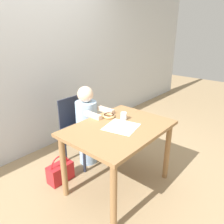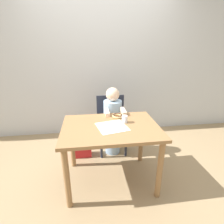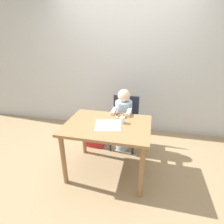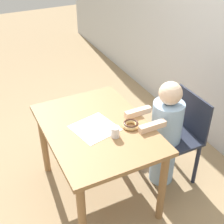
{
  "view_description": "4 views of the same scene",
  "coord_description": "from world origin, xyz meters",
  "px_view_note": "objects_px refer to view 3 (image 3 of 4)",
  "views": [
    {
      "loc": [
        -1.56,
        -1.24,
        1.67
      ],
      "look_at": [
        0.03,
        0.12,
        0.85
      ],
      "focal_mm": 35.0,
      "sensor_mm": 36.0,
      "label": 1
    },
    {
      "loc": [
        -0.22,
        -1.73,
        1.55
      ],
      "look_at": [
        0.03,
        0.12,
        0.85
      ],
      "focal_mm": 28.0,
      "sensor_mm": 36.0,
      "label": 2
    },
    {
      "loc": [
        0.49,
        -1.89,
        1.71
      ],
      "look_at": [
        0.03,
        0.12,
        0.85
      ],
      "focal_mm": 28.0,
      "sensor_mm": 36.0,
      "label": 3
    },
    {
      "loc": [
        1.79,
        -0.76,
        2.16
      ],
      "look_at": [
        0.03,
        0.12,
        0.85
      ],
      "focal_mm": 50.0,
      "sensor_mm": 36.0,
      "label": 4
    }
  ],
  "objects_px": {
    "handbag": "(95,140)",
    "chair": "(124,120)",
    "child_figure": "(123,120)",
    "cup": "(122,120)",
    "donut": "(120,116)"
  },
  "relations": [
    {
      "from": "handbag",
      "to": "chair",
      "type": "bearing_deg",
      "value": 17.67
    },
    {
      "from": "child_figure",
      "to": "cup",
      "type": "distance_m",
      "value": 0.58
    },
    {
      "from": "donut",
      "to": "cup",
      "type": "relative_size",
      "value": 1.61
    },
    {
      "from": "chair",
      "to": "child_figure",
      "type": "height_order",
      "value": "child_figure"
    },
    {
      "from": "child_figure",
      "to": "handbag",
      "type": "relative_size",
      "value": 3.13
    },
    {
      "from": "child_figure",
      "to": "donut",
      "type": "bearing_deg",
      "value": -88.06
    },
    {
      "from": "chair",
      "to": "cup",
      "type": "bearing_deg",
      "value": -84.04
    },
    {
      "from": "child_figure",
      "to": "handbag",
      "type": "xyz_separation_m",
      "value": [
        -0.47,
        -0.03,
        -0.4
      ]
    },
    {
      "from": "donut",
      "to": "cup",
      "type": "xyz_separation_m",
      "value": [
        0.05,
        -0.16,
        0.02
      ]
    },
    {
      "from": "donut",
      "to": "cup",
      "type": "bearing_deg",
      "value": -71.62
    },
    {
      "from": "child_figure",
      "to": "donut",
      "type": "distance_m",
      "value": 0.42
    },
    {
      "from": "child_figure",
      "to": "donut",
      "type": "xyz_separation_m",
      "value": [
        0.01,
        -0.35,
        0.23
      ]
    },
    {
      "from": "cup",
      "to": "child_figure",
      "type": "bearing_deg",
      "value": 97.32
    },
    {
      "from": "child_figure",
      "to": "donut",
      "type": "height_order",
      "value": "child_figure"
    },
    {
      "from": "donut",
      "to": "handbag",
      "type": "relative_size",
      "value": 0.41
    }
  ]
}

